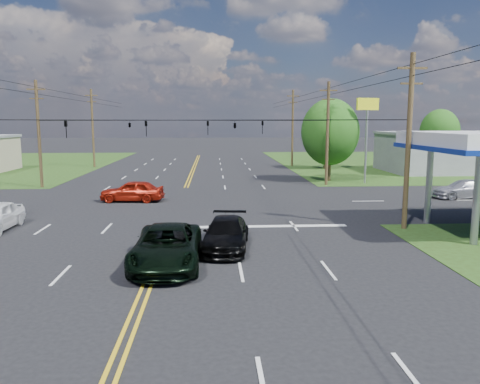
{
  "coord_description": "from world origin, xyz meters",
  "views": [
    {
      "loc": [
        2.42,
        -21.8,
        5.91
      ],
      "look_at": [
        4.05,
        6.0,
        1.7
      ],
      "focal_mm": 35.0,
      "sensor_mm": 36.0,
      "label": 1
    }
  ],
  "objects": [
    {
      "name": "suv_black",
      "position": [
        3.0,
        -0.55,
        0.72
      ],
      "size": [
        2.57,
        5.14,
        1.43
      ],
      "primitive_type": "imported",
      "rotation": [
        0.0,
        0.0,
        -0.12
      ],
      "color": "black",
      "rests_on": "ground"
    },
    {
      "name": "pole_ne",
      "position": [
        13.0,
        21.0,
        4.92
      ],
      "size": [
        1.6,
        0.28,
        9.5
      ],
      "color": "#3C2C19",
      "rests_on": "ground"
    },
    {
      "name": "stop_bar",
      "position": [
        5.0,
        4.0,
        0.0
      ],
      "size": [
        10.0,
        0.5,
        0.02
      ],
      "primitive_type": "cube",
      "color": "silver",
      "rests_on": "ground"
    },
    {
      "name": "sedan_red",
      "position": [
        -3.6,
        13.0,
        0.79
      ],
      "size": [
        4.79,
        2.24,
        1.58
      ],
      "primitive_type": "imported",
      "rotation": [
        0.0,
        0.0,
        -1.65
      ],
      "color": "#A01A0B",
      "rests_on": "ground"
    },
    {
      "name": "retail_ne",
      "position": [
        30.0,
        32.0,
        2.2
      ],
      "size": [
        14.0,
        10.0,
        4.4
      ],
      "primitive_type": "cube",
      "color": "slate",
      "rests_on": "ground"
    },
    {
      "name": "pole_left_far",
      "position": [
        -13.0,
        40.0,
        5.17
      ],
      "size": [
        1.6,
        0.28,
        10.0
      ],
      "color": "#3C2C19",
      "rests_on": "ground"
    },
    {
      "name": "polesign_ne",
      "position": [
        17.0,
        22.0,
        6.34
      ],
      "size": [
        2.24,
        0.73,
        8.13
      ],
      "color": "#A5A5AA",
      "rests_on": "ground"
    },
    {
      "name": "pickup_dkgreen",
      "position": [
        0.5,
        -2.97,
        0.82
      ],
      "size": [
        2.74,
        5.89,
        1.63
      ],
      "primitive_type": "imported",
      "rotation": [
        0.0,
        0.0,
        -0.01
      ],
      "color": "black",
      "rests_on": "ground"
    },
    {
      "name": "tree_far_r",
      "position": [
        34.0,
        42.0,
        4.54
      ],
      "size": [
        5.32,
        5.32,
        7.63
      ],
      "color": "#3C2C19",
      "rests_on": "ground"
    },
    {
      "name": "pole_se",
      "position": [
        13.0,
        3.0,
        4.92
      ],
      "size": [
        1.6,
        0.28,
        9.5
      ],
      "color": "#3C2C19",
      "rests_on": "ground"
    },
    {
      "name": "ground",
      "position": [
        0.0,
        12.0,
        0.0
      ],
      "size": [
        280.0,
        280.0,
        0.0
      ],
      "primitive_type": "plane",
      "color": "black",
      "rests_on": "ground"
    },
    {
      "name": "grass_ne",
      "position": [
        35.0,
        44.0,
        0.0
      ],
      "size": [
        46.0,
        48.0,
        0.03
      ],
      "primitive_type": "cube",
      "color": "#283D13",
      "rests_on": "ground"
    },
    {
      "name": "tree_right_a",
      "position": [
        14.0,
        24.0,
        4.87
      ],
      "size": [
        5.7,
        5.7,
        8.18
      ],
      "color": "#3C2C19",
      "rests_on": "ground"
    },
    {
      "name": "span_wire_signals",
      "position": [
        0.0,
        12.0,
        6.0
      ],
      "size": [
        26.0,
        18.0,
        1.13
      ],
      "color": "black",
      "rests_on": "ground"
    },
    {
      "name": "pole_nw",
      "position": [
        -13.0,
        21.0,
        4.92
      ],
      "size": [
        1.6,
        0.28,
        9.5
      ],
      "color": "#3C2C19",
      "rests_on": "ground"
    },
    {
      "name": "power_lines",
      "position": [
        0.0,
        10.0,
        8.6
      ],
      "size": [
        26.04,
        100.0,
        0.64
      ],
      "color": "black",
      "rests_on": "ground"
    },
    {
      "name": "pole_right_far",
      "position": [
        13.0,
        40.0,
        5.17
      ],
      "size": [
        1.6,
        0.28,
        10.0
      ],
      "color": "#3C2C19",
      "rests_on": "ground"
    },
    {
      "name": "sedan_far",
      "position": [
        21.91,
        13.0,
        0.71
      ],
      "size": [
        5.04,
        2.34,
        1.43
      ],
      "primitive_type": "imported",
      "rotation": [
        0.0,
        0.0,
        -1.5
      ],
      "color": "silver",
      "rests_on": "ground"
    },
    {
      "name": "tree_right_b",
      "position": [
        16.5,
        36.0,
        4.22
      ],
      "size": [
        4.94,
        4.94,
        7.09
      ],
      "color": "#3C2C19",
      "rests_on": "ground"
    }
  ]
}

